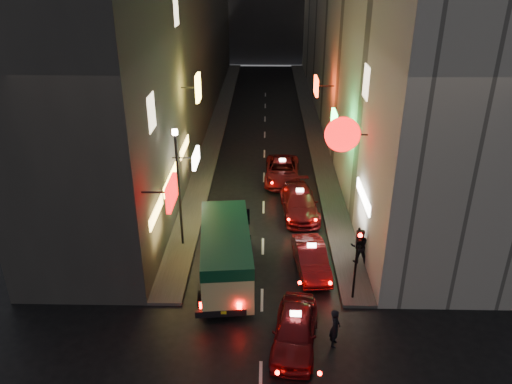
# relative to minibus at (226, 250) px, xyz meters

# --- Properties ---
(building_left) EXTENTS (7.38, 52.00, 18.00)m
(building_left) POSITION_rel_minibus_xyz_m (-6.33, 24.04, 7.32)
(building_left) COLOR #363331
(building_left) RESTS_ON ground
(building_right) EXTENTS (8.07, 52.00, 18.00)m
(building_right) POSITION_rel_minibus_xyz_m (9.67, 24.04, 7.32)
(building_right) COLOR #A5A098
(building_right) RESTS_ON ground
(sidewalk_left) EXTENTS (1.50, 52.00, 0.15)m
(sidewalk_left) POSITION_rel_minibus_xyz_m (-2.58, 24.05, -1.60)
(sidewalk_left) COLOR #4D4B47
(sidewalk_left) RESTS_ON ground
(sidewalk_right) EXTENTS (1.50, 52.00, 0.15)m
(sidewalk_right) POSITION_rel_minibus_xyz_m (5.92, 24.05, -1.60)
(sidewalk_right) COLOR #4D4B47
(sidewalk_right) RESTS_ON ground
(minibus) EXTENTS (2.78, 6.38, 2.66)m
(minibus) POSITION_rel_minibus_xyz_m (0.00, 0.00, 0.00)
(minibus) COLOR #D0CB82
(minibus) RESTS_ON ground
(taxi_near) EXTENTS (2.82, 5.40, 1.81)m
(taxi_near) POSITION_rel_minibus_xyz_m (2.97, -4.20, -0.86)
(taxi_near) COLOR maroon
(taxi_near) RESTS_ON ground
(taxi_second) EXTENTS (2.41, 4.92, 1.68)m
(taxi_second) POSITION_rel_minibus_xyz_m (4.00, 0.94, -0.92)
(taxi_second) COLOR maroon
(taxi_second) RESTS_ON ground
(taxi_third) EXTENTS (2.50, 5.34, 1.82)m
(taxi_third) POSITION_rel_minibus_xyz_m (3.78, 6.82, -0.85)
(taxi_third) COLOR maroon
(taxi_third) RESTS_ON ground
(taxi_far) EXTENTS (2.24, 5.13, 1.78)m
(taxi_far) POSITION_rel_minibus_xyz_m (2.90, 11.62, -0.87)
(taxi_far) COLOR maroon
(taxi_far) RESTS_ON ground
(pedestrian_crossing) EXTENTS (0.53, 0.69, 1.86)m
(pedestrian_crossing) POSITION_rel_minibus_xyz_m (4.52, -4.17, -0.75)
(pedestrian_crossing) COLOR black
(pedestrian_crossing) RESTS_ON ground
(pedestrian_sidewalk) EXTENTS (0.76, 0.48, 2.03)m
(pedestrian_sidewalk) POSITION_rel_minibus_xyz_m (6.37, 1.50, -0.52)
(pedestrian_sidewalk) COLOR black
(pedestrian_sidewalk) RESTS_ON sidewalk_right
(traffic_light) EXTENTS (0.26, 0.43, 3.50)m
(traffic_light) POSITION_rel_minibus_xyz_m (5.67, -1.48, 1.01)
(traffic_light) COLOR black
(traffic_light) RESTS_ON sidewalk_right
(lamp_post) EXTENTS (0.28, 0.28, 6.22)m
(lamp_post) POSITION_rel_minibus_xyz_m (-2.53, 3.05, 2.04)
(lamp_post) COLOR black
(lamp_post) RESTS_ON sidewalk_left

